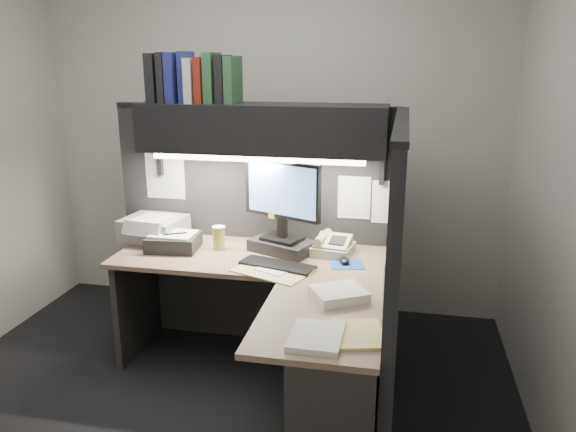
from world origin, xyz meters
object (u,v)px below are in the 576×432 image
object	(u,v)px
monitor	(282,217)
coffee_cup	(219,239)
telephone	(333,247)
notebook_stack	(174,242)
overhead_shelf	(261,128)
printer	(154,228)
keyboard	(277,265)
desk	(284,345)

from	to	relation	value
monitor	coffee_cup	distance (m)	0.44
telephone	notebook_stack	xyz separation A→B (m)	(-1.02, -0.11, -0.00)
overhead_shelf	monitor	world-z (taller)	overhead_shelf
printer	keyboard	bearing A→B (deg)	-12.81
coffee_cup	monitor	bearing A→B (deg)	4.94
printer	desk	bearing A→B (deg)	-27.44
desk	overhead_shelf	bearing A→B (deg)	111.79
telephone	printer	bearing A→B (deg)	-173.01
telephone	coffee_cup	bearing A→B (deg)	-165.94
desk	keyboard	size ratio (longest dim) A/B	3.78
notebook_stack	desk	bearing A→B (deg)	-34.21
coffee_cup	keyboard	bearing A→B (deg)	-28.43
desk	overhead_shelf	world-z (taller)	overhead_shelf
telephone	notebook_stack	world-z (taller)	telephone
keyboard	desk	bearing A→B (deg)	-57.69
monitor	keyboard	world-z (taller)	monitor
monitor	coffee_cup	xyz separation A→B (m)	(-0.41, -0.04, -0.16)
coffee_cup	notebook_stack	xyz separation A→B (m)	(-0.29, -0.05, -0.02)
keyboard	notebook_stack	world-z (taller)	notebook_stack
desk	printer	xyz separation A→B (m)	(-1.06, 0.74, 0.36)
overhead_shelf	coffee_cup	bearing A→B (deg)	-154.56
desk	keyboard	bearing A→B (deg)	107.38
overhead_shelf	notebook_stack	distance (m)	0.92
overhead_shelf	coffee_cup	world-z (taller)	overhead_shelf
overhead_shelf	notebook_stack	world-z (taller)	overhead_shelf
overhead_shelf	keyboard	world-z (taller)	overhead_shelf
overhead_shelf	keyboard	xyz separation A→B (m)	(0.18, -0.36, -0.76)
monitor	notebook_stack	distance (m)	0.73
coffee_cup	notebook_stack	world-z (taller)	coffee_cup
overhead_shelf	monitor	xyz separation A→B (m)	(0.15, -0.09, -0.54)
overhead_shelf	monitor	size ratio (longest dim) A/B	2.64
monitor	notebook_stack	bearing A→B (deg)	-150.21
printer	overhead_shelf	bearing A→B (deg)	8.58
desk	coffee_cup	world-z (taller)	coffee_cup
monitor	coffee_cup	world-z (taller)	monitor
telephone	coffee_cup	world-z (taller)	coffee_cup
notebook_stack	printer	bearing A→B (deg)	142.02
desk	monitor	xyz separation A→B (m)	(-0.15, 0.66, 0.52)
overhead_shelf	coffee_cup	distance (m)	0.75
desk	printer	world-z (taller)	printer
overhead_shelf	monitor	bearing A→B (deg)	-30.60
keyboard	notebook_stack	bearing A→B (deg)	-179.35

